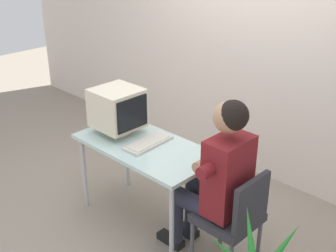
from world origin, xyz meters
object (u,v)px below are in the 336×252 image
object	(u,v)px
crt_monitor	(118,108)
desk	(145,151)
keyboard	(148,143)
office_chair	(234,216)
person_seated	(216,176)

from	to	relation	value
crt_monitor	desk	bearing A→B (deg)	-0.48
desk	keyboard	bearing A→B (deg)	48.64
crt_monitor	office_chair	distance (m)	1.33
desk	crt_monitor	distance (m)	0.44
keyboard	office_chair	size ratio (longest dim) A/B	0.53
person_seated	keyboard	bearing A→B (deg)	178.06
crt_monitor	keyboard	bearing A→B (deg)	2.86
crt_monitor	keyboard	world-z (taller)	crt_monitor
crt_monitor	person_seated	size ratio (longest dim) A/B	0.29
keyboard	crt_monitor	bearing A→B (deg)	-177.14
desk	keyboard	xyz separation A→B (m)	(0.02, 0.02, 0.08)
crt_monitor	person_seated	bearing A→B (deg)	-0.37
desk	person_seated	distance (m)	0.75
keyboard	person_seated	distance (m)	0.72
desk	office_chair	bearing A→B (deg)	-0.26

